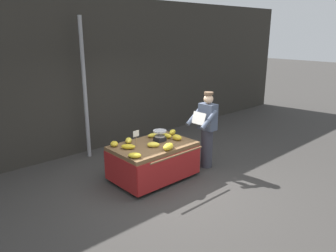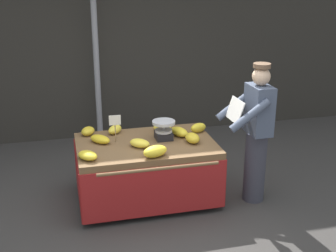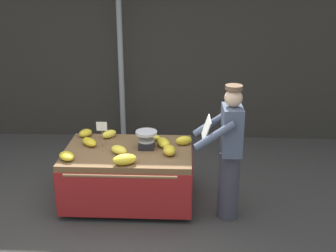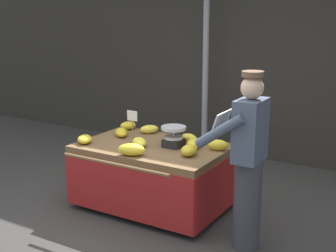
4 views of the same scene
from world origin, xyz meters
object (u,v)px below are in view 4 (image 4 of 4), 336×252
at_px(street_pole, 206,50).
at_px(banana_cart, 153,162).
at_px(banana_bunch_2, 193,144).
at_px(banana_bunch_7, 85,139).
at_px(banana_bunch_6, 149,129).
at_px(banana_bunch_1, 131,150).
at_px(banana_bunch_4, 218,145).
at_px(banana_bunch_8, 128,126).
at_px(vendor_person, 247,161).
at_px(banana_bunch_0, 121,132).
at_px(weighing_scale, 174,137).
at_px(banana_bunch_5, 189,150).
at_px(banana_bunch_9, 139,142).
at_px(banana_bunch_3, 189,138).
at_px(price_sign, 132,118).

height_order(street_pole, banana_cart, street_pole).
distance_m(banana_bunch_2, banana_bunch_7, 1.25).
distance_m(banana_bunch_6, banana_bunch_7, 0.84).
height_order(banana_bunch_1, banana_bunch_4, banana_bunch_1).
relative_size(banana_bunch_8, vendor_person, 0.12).
height_order(banana_cart, banana_bunch_6, banana_bunch_6).
xyz_separation_m(banana_bunch_0, banana_bunch_1, (0.55, -0.56, 0.02)).
height_order(banana_cart, banana_bunch_8, banana_bunch_8).
height_order(banana_cart, weighing_scale, weighing_scale).
distance_m(banana_bunch_4, banana_bunch_8, 1.39).
height_order(banana_bunch_6, banana_bunch_8, banana_bunch_6).
distance_m(street_pole, weighing_scale, 2.21).
bearing_deg(banana_bunch_0, banana_bunch_6, 53.23).
bearing_deg(banana_bunch_1, banana_bunch_0, 134.37).
height_order(weighing_scale, banana_bunch_7, weighing_scale).
relative_size(banana_bunch_0, banana_bunch_5, 1.23).
relative_size(banana_bunch_1, vendor_person, 0.17).
xyz_separation_m(banana_cart, banana_bunch_9, (-0.10, -0.12, 0.25)).
relative_size(weighing_scale, banana_bunch_5, 1.23).
height_order(banana_bunch_0, banana_bunch_4, banana_bunch_4).
distance_m(banana_cart, weighing_scale, 0.40).
height_order(banana_bunch_2, banana_bunch_7, banana_bunch_2).
bearing_deg(weighing_scale, banana_bunch_8, 157.48).
distance_m(banana_cart, banana_bunch_7, 0.83).
xyz_separation_m(banana_bunch_3, banana_bunch_6, (-0.60, 0.07, 0.01)).
bearing_deg(banana_cart, vendor_person, -14.62).
height_order(banana_bunch_1, banana_bunch_6, banana_bunch_1).
xyz_separation_m(street_pole, banana_bunch_7, (-0.34, -2.37, -0.86)).
height_order(banana_bunch_5, banana_bunch_6, banana_bunch_5).
height_order(banana_bunch_6, banana_bunch_9, banana_bunch_6).
xyz_separation_m(banana_bunch_3, banana_bunch_8, (-0.94, 0.09, 0.01)).
bearing_deg(banana_bunch_8, banana_bunch_5, -25.41).
height_order(street_pole, banana_bunch_3, street_pole).
xyz_separation_m(banana_cart, banana_bunch_2, (0.45, 0.13, 0.26)).
xyz_separation_m(banana_bunch_0, banana_bunch_5, (1.07, -0.26, 0.01)).
distance_m(weighing_scale, banana_bunch_6, 0.66).
bearing_deg(banana_bunch_8, vendor_person, -21.67).
relative_size(banana_bunch_3, banana_bunch_8, 1.13).
bearing_deg(banana_bunch_1, banana_bunch_2, 52.71).
relative_size(price_sign, banana_bunch_9, 1.35).
height_order(banana_bunch_5, banana_bunch_7, banana_bunch_5).
xyz_separation_m(banana_bunch_6, banana_bunch_7, (-0.40, -0.75, -0.01)).
height_order(banana_bunch_3, banana_bunch_6, banana_bunch_6).
distance_m(banana_bunch_1, banana_bunch_3, 0.83).
distance_m(weighing_scale, banana_bunch_7, 1.03).
bearing_deg(banana_bunch_4, street_pole, 120.62).
relative_size(banana_bunch_4, banana_bunch_6, 0.93).
bearing_deg(banana_bunch_4, banana_bunch_3, 160.93).
xyz_separation_m(price_sign, banana_bunch_7, (-0.36, -0.44, -0.20)).
height_order(banana_bunch_4, banana_bunch_6, banana_bunch_4).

